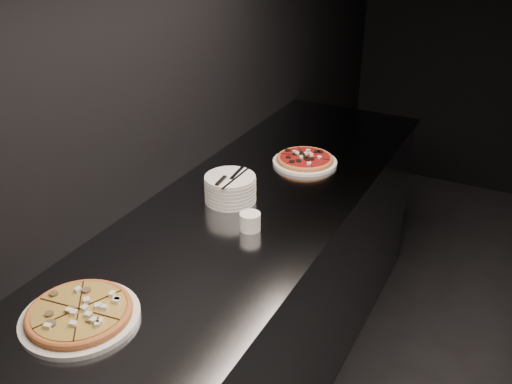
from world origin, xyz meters
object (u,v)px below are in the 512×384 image
at_px(pizza_tomato, 305,160).
at_px(ramekin, 250,221).
at_px(pizza_mushroom, 80,314).
at_px(plate_stack, 230,188).
at_px(cutlery, 230,178).
at_px(counter, 255,293).

height_order(pizza_tomato, ramekin, ramekin).
height_order(pizza_mushroom, ramekin, ramekin).
xyz_separation_m(plate_stack, cutlery, (0.01, -0.02, 0.05)).
bearing_deg(plate_stack, cutlery, -62.38).
bearing_deg(plate_stack, pizza_mushroom, -91.40).
bearing_deg(cutlery, pizza_mushroom, -98.08).
bearing_deg(cutlery, pizza_tomato, 70.36).
distance_m(pizza_mushroom, ramekin, 0.68).
bearing_deg(pizza_mushroom, ramekin, 73.56).
bearing_deg(cutlery, counter, 36.30).
xyz_separation_m(counter, plate_stack, (-0.08, -0.05, 0.51)).
bearing_deg(pizza_tomato, counter, -95.82).
height_order(counter, pizza_mushroom, pizza_mushroom).
distance_m(counter, pizza_tomato, 0.63).
bearing_deg(plate_stack, ramekin, -43.09).
bearing_deg(pizza_tomato, pizza_mushroom, -96.35).
xyz_separation_m(pizza_tomato, cutlery, (-0.11, -0.47, 0.09)).
height_order(plate_stack, ramekin, plate_stack).
relative_size(pizza_mushroom, ramekin, 4.46).
distance_m(counter, cutlery, 0.57).
bearing_deg(pizza_mushroom, pizza_tomato, 83.65).
xyz_separation_m(counter, ramekin, (0.09, -0.21, 0.49)).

